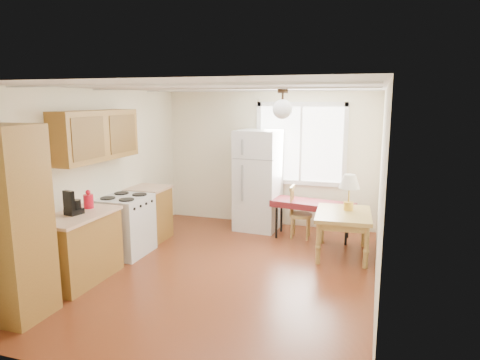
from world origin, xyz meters
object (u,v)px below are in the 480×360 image
at_px(refrigerator, 258,180).
at_px(bench, 313,206).
at_px(dining_table, 343,219).
at_px(chair, 296,209).

xyz_separation_m(refrigerator, bench, (1.04, -0.28, -0.33)).
relative_size(refrigerator, dining_table, 1.61).
bearing_deg(chair, dining_table, -38.69).
height_order(dining_table, chair, chair).
relative_size(refrigerator, chair, 2.05).
bearing_deg(bench, refrigerator, 174.17).
distance_m(refrigerator, chair, 0.92).
relative_size(dining_table, chair, 1.27).
height_order(refrigerator, chair, refrigerator).
bearing_deg(bench, chair, -163.68).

